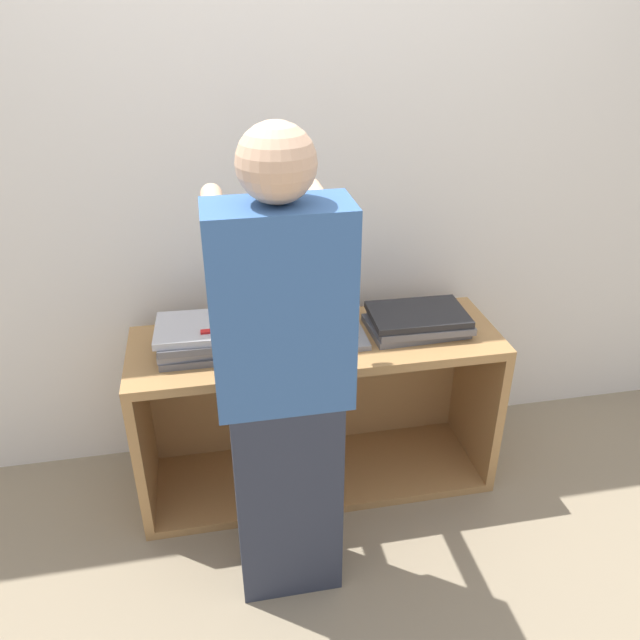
{
  "coord_description": "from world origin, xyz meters",
  "views": [
    {
      "loc": [
        -0.38,
        -1.78,
        1.88
      ],
      "look_at": [
        0.0,
        0.16,
        0.8
      ],
      "focal_mm": 35.0,
      "sensor_mm": 36.0,
      "label": 1
    }
  ],
  "objects_px": {
    "laptop_stack_right": "(418,321)",
    "laptop_open": "(314,321)",
    "laptop_stack_left": "(209,337)",
    "person": "(284,390)"
  },
  "relations": [
    {
      "from": "laptop_stack_right",
      "to": "laptop_open",
      "type": "bearing_deg",
      "value": 172.13
    },
    {
      "from": "laptop_stack_left",
      "to": "laptop_stack_right",
      "type": "bearing_deg",
      "value": -0.11
    },
    {
      "from": "laptop_stack_left",
      "to": "person",
      "type": "relative_size",
      "value": 0.24
    },
    {
      "from": "person",
      "to": "laptop_stack_right",
      "type": "bearing_deg",
      "value": 38.4
    },
    {
      "from": "laptop_stack_left",
      "to": "person",
      "type": "height_order",
      "value": "person"
    },
    {
      "from": "laptop_open",
      "to": "laptop_stack_right",
      "type": "bearing_deg",
      "value": -7.87
    },
    {
      "from": "laptop_open",
      "to": "person",
      "type": "distance_m",
      "value": 0.56
    },
    {
      "from": "laptop_open",
      "to": "laptop_stack_left",
      "type": "relative_size",
      "value": 0.95
    },
    {
      "from": "laptop_stack_left",
      "to": "laptop_stack_right",
      "type": "distance_m",
      "value": 0.8
    },
    {
      "from": "laptop_open",
      "to": "laptop_stack_left",
      "type": "xyz_separation_m",
      "value": [
        -0.4,
        -0.05,
        0.0
      ]
    }
  ]
}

